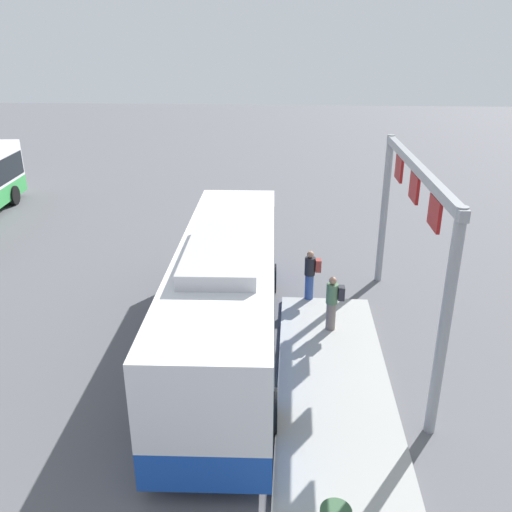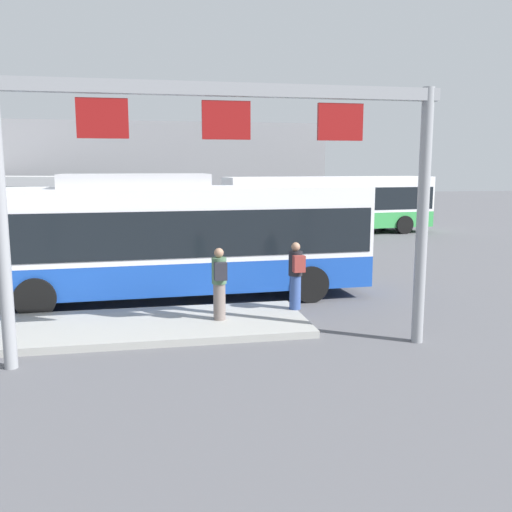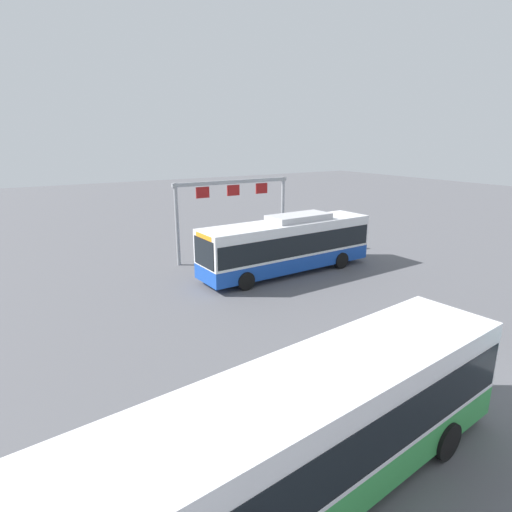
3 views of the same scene
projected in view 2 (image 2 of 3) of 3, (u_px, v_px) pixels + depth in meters
The scene contains 9 objects.
ground_plane at pixel (169, 299), 15.50m from camera, with size 120.00×120.00×0.00m, color #56565B.
platform_curb at pixel (85, 329), 12.36m from camera, with size 10.00×2.80×0.16m, color #9E9E99.
bus_main at pixel (168, 235), 15.21m from camera, with size 11.14×2.99×3.46m.
bus_background_left at pixel (329, 201), 30.21m from camera, with size 11.66×3.65×3.10m.
bus_background_right at pixel (45, 200), 31.79m from camera, with size 11.08×6.56×3.10m.
person_boarding at pixel (296, 274), 13.63m from camera, with size 0.36×0.54×1.67m.
person_waiting_near at pixel (219, 282), 12.69m from camera, with size 0.34×0.52×1.67m.
platform_sign_gantry at pixel (227, 164), 10.38m from camera, with size 8.44×0.24×5.20m.
station_building at pixel (105, 172), 39.61m from camera, with size 30.07×8.00×6.56m, color gray.
Camera 2 is at (-0.54, -15.29, 3.66)m, focal length 39.04 mm.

